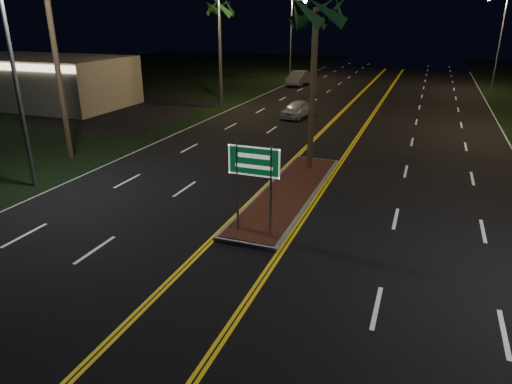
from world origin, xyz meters
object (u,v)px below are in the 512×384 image
at_px(streetlight_left_near, 18,55).
at_px(palm_left_far, 219,9).
at_px(median_island, 289,192).
at_px(palm_median, 316,13).
at_px(streetlight_left_far, 294,30).
at_px(car_near, 297,108).
at_px(streetlight_left_mid, 223,36).
at_px(commercial_building, 40,81).
at_px(highway_sign, 254,170).
at_px(streetlight_right_far, 497,32).
at_px(car_far, 299,77).

bearing_deg(streetlight_left_near, palm_left_far, 95.21).
height_order(median_island, palm_median, palm_median).
bearing_deg(streetlight_left_far, car_near, -72.96).
xyz_separation_m(streetlight_left_near, palm_left_far, (-2.19, 24.00, 2.09)).
xyz_separation_m(streetlight_left_mid, palm_median, (10.61, -13.50, 1.62)).
relative_size(streetlight_left_far, palm_left_far, 1.02).
height_order(commercial_building, streetlight_left_mid, streetlight_left_mid).
relative_size(highway_sign, streetlight_left_mid, 0.36).
relative_size(palm_median, car_near, 1.94).
bearing_deg(car_near, commercial_building, -164.62).
height_order(streetlight_right_far, palm_median, streetlight_right_far).
bearing_deg(palm_left_far, commercial_building, -148.75).
xyz_separation_m(palm_left_far, car_near, (8.75, -5.42, -7.03)).
relative_size(highway_sign, car_near, 0.75).
bearing_deg(commercial_building, highway_sign, -33.48).
relative_size(streetlight_left_near, palm_left_far, 1.02).
distance_m(streetlight_left_mid, palm_left_far, 5.01).
distance_m(highway_sign, streetlight_right_far, 40.74).
bearing_deg(palm_left_far, streetlight_left_near, -84.79).
bearing_deg(streetlight_left_mid, car_far, 82.64).
bearing_deg(streetlight_left_near, streetlight_left_mid, 90.00).
bearing_deg(streetlight_left_far, streetlight_left_mid, -90.00).
height_order(highway_sign, commercial_building, commercial_building).
relative_size(streetlight_right_far, car_near, 2.10).
bearing_deg(streetlight_left_near, palm_median, 31.49).
xyz_separation_m(palm_median, palm_left_far, (-12.80, 17.50, 0.47)).
bearing_deg(palm_median, car_near, 108.53).
bearing_deg(car_near, car_far, 113.88).
height_order(streetlight_left_near, streetlight_left_mid, same).
bearing_deg(commercial_building, palm_left_far, 31.25).
height_order(streetlight_left_mid, car_far, streetlight_left_mid).
relative_size(median_island, car_near, 2.39).
relative_size(commercial_building, streetlight_right_far, 1.67).
distance_m(median_island, streetlight_left_far, 38.89).
distance_m(streetlight_right_far, car_near, 24.83).
distance_m(median_island, streetlight_left_near, 12.36).
distance_m(palm_median, palm_left_far, 21.69).
xyz_separation_m(streetlight_right_far, car_near, (-14.66, -19.42, -4.94)).
xyz_separation_m(streetlight_right_far, palm_median, (-10.61, -31.50, 1.62)).
distance_m(median_island, palm_median, 8.00).
distance_m(median_island, palm_left_far, 25.76).
height_order(highway_sign, streetlight_left_far, streetlight_left_far).
bearing_deg(streetlight_left_far, streetlight_right_far, -5.38).
height_order(highway_sign, car_far, highway_sign).
bearing_deg(car_far, palm_left_far, -108.29).
relative_size(streetlight_left_near, car_far, 1.69).
height_order(median_island, car_far, car_far).
bearing_deg(streetlight_left_far, palm_left_far, -97.78).
relative_size(commercial_building, palm_median, 1.81).
relative_size(highway_sign, streetlight_left_far, 0.36).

